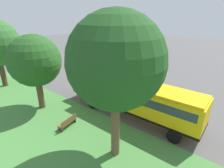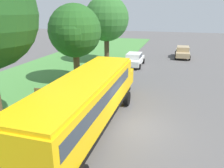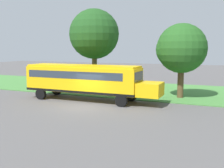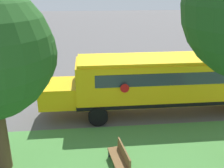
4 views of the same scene
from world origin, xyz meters
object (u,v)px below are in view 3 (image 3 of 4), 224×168
oak_tree_beside_bus (93,34)px  park_bench (136,90)px  stop_sign (32,75)px  school_bus (85,79)px  oak_tree_roadside_mid (180,49)px

oak_tree_beside_bus → park_bench: size_ratio=5.29×
oak_tree_beside_bus → stop_sign: size_ratio=3.20×
park_bench → school_bus: bearing=-34.4°
oak_tree_roadside_mid → stop_sign: size_ratio=2.52×
school_bus → stop_sign: bearing=-105.8°
stop_sign → park_bench: 11.39m
oak_tree_roadside_mid → park_bench: (-0.52, -4.27, -4.12)m
school_bus → oak_tree_roadside_mid: bearing=119.3°
stop_sign → oak_tree_roadside_mid: bearing=97.5°
oak_tree_beside_bus → park_bench: bearing=92.0°
oak_tree_beside_bus → oak_tree_roadside_mid: size_ratio=1.27×
stop_sign → oak_tree_beside_bus: bearing=110.5°
park_bench → oak_tree_roadside_mid: bearing=83.1°
school_bus → stop_sign: school_bus is taller
school_bus → oak_tree_beside_bus: size_ratio=1.42×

